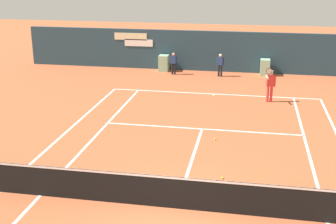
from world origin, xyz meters
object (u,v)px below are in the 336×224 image
Objects in this scene: ball_kid_centre_post at (174,62)px; tennis_ball_mid_court at (222,178)px; ball_kid_right_post at (220,63)px; player_on_baseline at (270,83)px; tennis_ball_near_service_line at (215,139)px.

tennis_ball_mid_court is at bearing 111.79° from ball_kid_centre_post.
ball_kid_right_post is at bearing -174.26° from ball_kid_centre_post.
ball_kid_centre_post is at bearing -51.88° from player_on_baseline.
ball_kid_centre_post reaches higher than tennis_ball_mid_court.
ball_kid_right_post is (-2.75, 4.81, -0.16)m from player_on_baseline.
tennis_ball_near_service_line and tennis_ball_mid_court have the same top height.
tennis_ball_near_service_line is 1.00× the size of tennis_ball_mid_court.
player_on_baseline is at bearing 68.63° from tennis_ball_near_service_line.
tennis_ball_near_service_line is at bearing 57.65° from player_on_baseline.
ball_kid_centre_post reaches higher than tennis_ball_near_service_line.
ball_kid_centre_post is 19.40× the size of tennis_ball_near_service_line.
ball_kid_centre_post is 14.15m from tennis_ball_mid_court.
ball_kid_right_post is at bearing -71.24° from player_on_baseline.
tennis_ball_near_service_line is at bearing 113.99° from ball_kid_centre_post.
tennis_ball_near_service_line is 3.31m from tennis_ball_mid_court.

